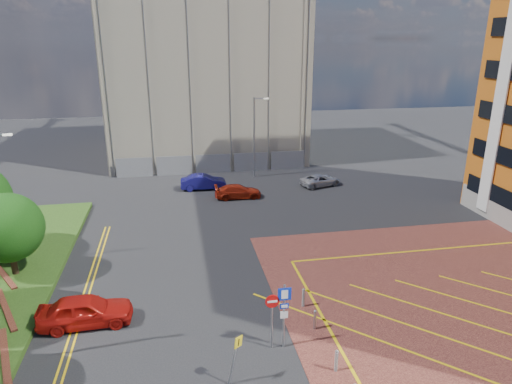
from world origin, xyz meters
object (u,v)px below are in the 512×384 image
object	(u,v)px
warning_sign	(235,354)
car_silver_back	(320,180)
car_red_back	(238,191)
car_red_left	(85,311)
sign_cluster	(280,310)
tree_c	(7,228)
car_blue_back	(203,182)
lamp_back	(255,134)

from	to	relation	value
warning_sign	car_silver_back	bearing A→B (deg)	64.78
car_red_back	car_red_left	bearing A→B (deg)	150.88
sign_cluster	warning_sign	xyz separation A→B (m)	(-2.27, -1.93, -0.52)
tree_c	car_silver_back	world-z (taller)	tree_c
car_red_left	car_red_back	bearing A→B (deg)	-32.17
car_blue_back	car_red_back	xyz separation A→B (m)	(2.82, -3.03, -0.10)
tree_c	lamp_back	world-z (taller)	lamp_back
car_red_left	car_blue_back	size ratio (longest dim) A/B	1.07
warning_sign	car_blue_back	xyz separation A→B (m)	(0.57, 25.72, -0.74)
lamp_back	warning_sign	world-z (taller)	lamp_back
warning_sign	car_silver_back	distance (m)	27.36
sign_cluster	car_red_back	xyz separation A→B (m)	(1.12, 20.75, -1.36)
warning_sign	car_red_left	xyz separation A→B (m)	(-6.66, 5.37, -0.66)
sign_cluster	car_red_left	size ratio (longest dim) A/B	0.71
lamp_back	car_silver_back	world-z (taller)	lamp_back
car_blue_back	car_silver_back	bearing A→B (deg)	-93.26
warning_sign	car_blue_back	world-z (taller)	warning_sign
car_red_left	lamp_back	bearing A→B (deg)	-30.37
sign_cluster	car_red_left	bearing A→B (deg)	158.95
warning_sign	car_red_left	world-z (taller)	warning_sign
car_silver_back	warning_sign	bearing A→B (deg)	138.27
car_silver_back	car_red_left	bearing A→B (deg)	120.10
warning_sign	sign_cluster	bearing A→B (deg)	40.34
tree_c	lamp_back	xyz separation A→B (m)	(17.58, 18.00, 1.17)
car_red_back	car_silver_back	size ratio (longest dim) A/B	1.03
warning_sign	car_blue_back	distance (m)	25.73
car_red_left	car_silver_back	world-z (taller)	car_red_left
tree_c	lamp_back	size ratio (longest dim) A/B	0.61
sign_cluster	car_red_left	world-z (taller)	sign_cluster
lamp_back	car_blue_back	size ratio (longest dim) A/B	1.90
tree_c	car_silver_back	bearing A→B (deg)	30.76
sign_cluster	warning_sign	bearing A→B (deg)	-139.66
sign_cluster	car_blue_back	distance (m)	23.88
car_red_back	warning_sign	bearing A→B (deg)	172.52
car_blue_back	car_red_back	bearing A→B (deg)	-135.28
tree_c	car_red_back	distance (m)	19.16
tree_c	warning_sign	world-z (taller)	tree_c
car_red_left	car_blue_back	xyz separation A→B (m)	(7.23, 20.35, -0.07)
lamp_back	car_silver_back	xyz separation A→B (m)	(5.60, -4.21, -3.81)
warning_sign	car_red_back	distance (m)	22.95
sign_cluster	car_red_back	bearing A→B (deg)	86.91
sign_cluster	car_red_back	size ratio (longest dim) A/B	0.78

